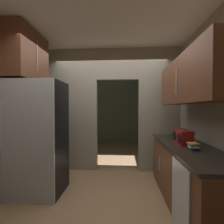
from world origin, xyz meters
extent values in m
plane|color=#93704C|center=(0.00, 0.00, 0.00)|extent=(20.00, 20.00, 0.00)
cube|color=silver|center=(0.00, 0.39, 2.80)|extent=(3.49, 6.57, 0.06)
cube|color=gray|center=(-0.93, 1.28, 1.38)|extent=(1.23, 0.12, 2.77)
cube|color=gray|center=(1.09, 1.28, 1.38)|extent=(0.91, 0.12, 2.77)
cube|color=gray|center=(0.16, 1.28, 2.42)|extent=(0.95, 0.12, 0.70)
cube|color=slate|center=(0.00, 4.64, 1.38)|extent=(3.09, 0.10, 2.77)
cube|color=slate|center=(-1.49, 2.96, 1.38)|extent=(0.10, 3.36, 2.77)
cube|color=slate|center=(1.49, 2.96, 1.38)|extent=(0.10, 3.36, 2.77)
cube|color=black|center=(-1.15, 0.14, 0.93)|extent=(0.85, 0.67, 1.86)
cube|color=#B7BABC|center=(-1.15, -0.21, 0.93)|extent=(0.85, 0.03, 1.86)
cylinder|color=#B7BABC|center=(-1.51, -0.24, 1.02)|extent=(0.02, 0.02, 1.02)
cube|color=brown|center=(1.22, -0.12, 0.42)|extent=(0.60, 2.18, 0.84)
cube|color=black|center=(1.22, -0.12, 0.86)|extent=(0.64, 2.18, 0.04)
cylinder|color=#B7BABC|center=(0.91, -0.60, 0.46)|extent=(0.01, 0.01, 0.22)
cylinder|color=#B7BABC|center=(0.91, 0.36, 0.46)|extent=(0.01, 0.01, 0.22)
cube|color=#B7BABC|center=(0.91, -0.73, 0.41)|extent=(0.02, 0.56, 0.82)
cube|color=brown|center=(1.22, -0.12, 1.82)|extent=(0.34, 1.96, 0.67)
cylinder|color=#B7BABC|center=(1.04, -0.12, 1.82)|extent=(0.01, 0.01, 0.40)
cube|color=brown|center=(-1.36, 0.23, 2.32)|extent=(0.34, 0.93, 0.85)
cylinder|color=#B7BABC|center=(-1.18, 0.23, 2.32)|extent=(0.01, 0.01, 0.51)
cube|color=maroon|center=(1.19, 0.03, 0.98)|extent=(0.18, 0.38, 0.21)
cylinder|color=#262626|center=(1.19, 0.03, 1.11)|extent=(0.02, 0.27, 0.02)
cylinder|color=black|center=(1.10, -0.09, 0.98)|extent=(0.01, 0.14, 0.14)
cylinder|color=black|center=(1.10, 0.14, 0.98)|extent=(0.01, 0.14, 0.14)
cube|color=#8C3893|center=(1.21, -0.36, 0.89)|extent=(0.11, 0.12, 0.01)
cube|color=black|center=(1.20, -0.36, 0.90)|extent=(0.12, 0.14, 0.02)
cube|color=beige|center=(1.19, -0.37, 0.92)|extent=(0.13, 0.15, 0.02)
cube|color=#2D609E|center=(1.19, -0.36, 0.94)|extent=(0.11, 0.12, 0.02)
cube|color=gold|center=(1.19, -0.36, 0.96)|extent=(0.13, 0.14, 0.02)
camera|label=1|loc=(0.28, -2.64, 1.42)|focal=27.57mm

